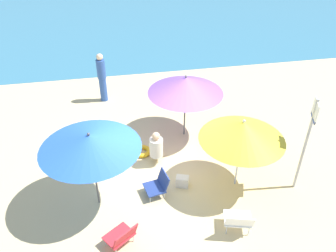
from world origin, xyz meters
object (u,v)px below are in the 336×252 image
(person_a, at_px, (156,147))
(beach_bag, at_px, (182,181))
(beach_chair_b, at_px, (253,143))
(swim_ring, at_px, (142,151))
(beach_chair_c, at_px, (158,184))
(person_b, at_px, (102,77))
(umbrella_purple, at_px, (186,85))
(umbrella_yellow, at_px, (243,131))
(beach_chair_d, at_px, (122,236))
(umbrella_blue, at_px, (90,142))
(warning_sign, at_px, (308,134))
(beach_chair_a, at_px, (239,220))

(person_a, height_order, beach_bag, person_a)
(beach_chair_b, xyz_separation_m, person_a, (-2.54, 0.07, 0.16))
(person_a, bearing_deg, swim_ring, 43.59)
(beach_chair_b, xyz_separation_m, swim_ring, (-2.86, 0.50, -0.26))
(beach_chair_c, xyz_separation_m, person_b, (-1.07, 4.51, 0.56))
(umbrella_purple, distance_m, beach_bag, 2.52)
(umbrella_purple, bearing_deg, person_b, 132.43)
(umbrella_yellow, distance_m, person_a, 2.28)
(beach_chair_c, xyz_separation_m, beach_chair_d, (-0.91, -1.28, 0.03))
(umbrella_blue, xyz_separation_m, swim_ring, (1.14, 1.54, -1.62))
(person_a, xyz_separation_m, beach_bag, (0.46, -0.95, -0.35))
(warning_sign, bearing_deg, swim_ring, 171.91)
(beach_chair_d, distance_m, person_a, 2.59)
(beach_chair_d, distance_m, warning_sign, 4.32)
(umbrella_blue, distance_m, beach_chair_d, 1.91)
(umbrella_yellow, xyz_separation_m, beach_chair_c, (-1.83, 0.02, -1.25))
(beach_chair_b, relative_size, beach_chair_c, 1.22)
(umbrella_blue, xyz_separation_m, beach_chair_d, (0.43, -1.25, -1.37))
(beach_chair_a, bearing_deg, beach_bag, 43.65)
(umbrella_blue, distance_m, beach_chair_b, 4.35)
(umbrella_yellow, relative_size, beach_chair_b, 2.64)
(beach_chair_d, height_order, person_a, person_a)
(beach_bag, bearing_deg, umbrella_yellow, -7.26)
(umbrella_yellow, height_order, beach_chair_d, umbrella_yellow)
(umbrella_yellow, height_order, beach_chair_a, umbrella_yellow)
(umbrella_purple, height_order, beach_bag, umbrella_purple)
(person_a, bearing_deg, warning_sign, -109.17)
(beach_chair_b, xyz_separation_m, warning_sign, (0.48, -1.38, 1.19))
(beach_chair_c, bearing_deg, beach_chair_a, 124.60)
(person_a, distance_m, swim_ring, 0.69)
(warning_sign, bearing_deg, beach_chair_a, -129.49)
(umbrella_purple, bearing_deg, warning_sign, -50.79)
(umbrella_blue, distance_m, warning_sign, 4.50)
(person_a, distance_m, warning_sign, 3.50)
(beach_chair_d, bearing_deg, beach_bag, -81.57)
(beach_chair_c, xyz_separation_m, warning_sign, (3.14, -0.37, 1.24))
(umbrella_purple, distance_m, umbrella_yellow, 2.29)
(umbrella_yellow, xyz_separation_m, umbrella_blue, (-3.16, -0.01, 0.15))
(warning_sign, relative_size, beach_bag, 8.04)
(umbrella_blue, distance_m, person_a, 2.19)
(beach_chair_b, xyz_separation_m, beach_chair_d, (-3.57, -2.29, -0.01))
(umbrella_blue, bearing_deg, person_a, 37.27)
(umbrella_purple, height_order, beach_chair_c, umbrella_purple)
(umbrella_yellow, xyz_separation_m, beach_bag, (-1.24, 0.16, -1.40))
(beach_chair_d, relative_size, person_a, 0.76)
(beach_chair_a, relative_size, swim_ring, 1.37)
(beach_chair_a, distance_m, swim_ring, 3.29)
(umbrella_blue, relative_size, beach_chair_b, 2.87)
(umbrella_yellow, height_order, swim_ring, umbrella_yellow)
(umbrella_purple, relative_size, warning_sign, 0.85)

